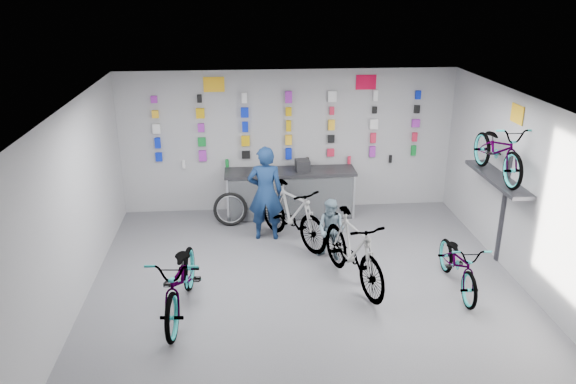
{
  "coord_description": "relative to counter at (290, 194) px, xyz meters",
  "views": [
    {
      "loc": [
        -0.99,
        -7.38,
        4.68
      ],
      "look_at": [
        -0.23,
        1.4,
        1.34
      ],
      "focal_mm": 35.0,
      "sensor_mm": 36.0,
      "label": 1
    }
  ],
  "objects": [
    {
      "name": "ceiling",
      "position": [
        0.0,
        -3.54,
        2.51
      ],
      "size": [
        8.0,
        8.0,
        0.0
      ],
      "primitive_type": "plane",
      "rotation": [
        3.14,
        0.0,
        0.0
      ],
      "color": "white",
      "rests_on": "wall_back"
    },
    {
      "name": "spare_wheel",
      "position": [
        -1.25,
        -0.37,
        -0.15
      ],
      "size": [
        0.69,
        0.23,
        0.69
      ],
      "rotation": [
        0.0,
        0.0,
        0.01
      ],
      "color": "black",
      "rests_on": "floor"
    },
    {
      "name": "bike_center",
      "position": [
        0.76,
        -2.92,
        0.12
      ],
      "size": [
        1.12,
        2.1,
        1.22
      ],
      "primitive_type": "imported",
      "rotation": [
        0.0,
        0.0,
        0.29
      ],
      "color": "gray",
      "rests_on": "floor"
    },
    {
      "name": "bike_right",
      "position": [
        2.41,
        -3.22,
        -0.03
      ],
      "size": [
        0.66,
        1.74,
        0.9
      ],
      "primitive_type": "imported",
      "rotation": [
        0.0,
        0.0,
        -0.04
      ],
      "color": "gray",
      "rests_on": "floor"
    },
    {
      "name": "sign_right",
      "position": [
        1.6,
        0.44,
        2.23
      ],
      "size": [
        0.42,
        0.02,
        0.3
      ],
      "primitive_type": "cube",
      "color": "red",
      "rests_on": "wall_back"
    },
    {
      "name": "bike_wall",
      "position": [
        3.25,
        -2.34,
        1.57
      ],
      "size": [
        0.63,
        1.8,
        0.95
      ],
      "primitive_type": "imported",
      "color": "gray",
      "rests_on": "wall_bracket"
    },
    {
      "name": "bike_left",
      "position": [
        -1.93,
        -3.56,
        0.06
      ],
      "size": [
        0.91,
        2.15,
        1.1
      ],
      "primitive_type": "imported",
      "rotation": [
        0.0,
        0.0,
        -0.09
      ],
      "color": "gray",
      "rests_on": "floor"
    },
    {
      "name": "wall_left",
      "position": [
        -3.5,
        -3.54,
        1.01
      ],
      "size": [
        0.0,
        8.0,
        8.0
      ],
      "primitive_type": "plane",
      "rotation": [
        1.57,
        0.0,
        1.57
      ],
      "color": "#AAAAAC",
      "rests_on": "floor"
    },
    {
      "name": "clerk",
      "position": [
        -0.56,
        -1.05,
        0.43
      ],
      "size": [
        0.7,
        0.49,
        1.84
      ],
      "primitive_type": "imported",
      "rotation": [
        0.0,
        0.0,
        3.06
      ],
      "color": "#10264D",
      "rests_on": "floor"
    },
    {
      "name": "customer",
      "position": [
        0.55,
        -2.02,
        0.07
      ],
      "size": [
        0.68,
        0.64,
        1.12
      ],
      "primitive_type": "imported",
      "rotation": [
        0.0,
        0.0,
        -0.53
      ],
      "color": "slate",
      "rests_on": "floor"
    },
    {
      "name": "wall_bracket",
      "position": [
        3.33,
        -2.34,
        0.98
      ],
      "size": [
        0.39,
        1.9,
        2.0
      ],
      "color": "#333338",
      "rests_on": "wall_right"
    },
    {
      "name": "wall_right",
      "position": [
        3.5,
        -3.54,
        1.01
      ],
      "size": [
        0.0,
        8.0,
        8.0
      ],
      "primitive_type": "plane",
      "rotation": [
        1.57,
        0.0,
        -1.57
      ],
      "color": "#AAAAAC",
      "rests_on": "floor"
    },
    {
      "name": "floor",
      "position": [
        0.0,
        -3.54,
        -0.49
      ],
      "size": [
        8.0,
        8.0,
        0.0
      ],
      "primitive_type": "plane",
      "color": "#4F4F54",
      "rests_on": "ground"
    },
    {
      "name": "wall_back",
      "position": [
        0.0,
        0.46,
        1.01
      ],
      "size": [
        7.0,
        0.0,
        7.0
      ],
      "primitive_type": "plane",
      "rotation": [
        1.57,
        0.0,
        0.0
      ],
      "color": "#AAAAAC",
      "rests_on": "floor"
    },
    {
      "name": "bike_service",
      "position": [
        -0.07,
        -1.3,
        0.1
      ],
      "size": [
        1.51,
        1.93,
        1.17
      ],
      "primitive_type": "imported",
      "rotation": [
        0.0,
        0.0,
        0.57
      ],
      "color": "gray",
      "rests_on": "floor"
    },
    {
      "name": "sign_left",
      "position": [
        -1.5,
        0.44,
        2.23
      ],
      "size": [
        0.42,
        0.02,
        0.3
      ],
      "primitive_type": "cube",
      "color": "yellow",
      "rests_on": "wall_back"
    },
    {
      "name": "merch_wall",
      "position": [
        -0.07,
        0.39,
        1.28
      ],
      "size": [
        5.56,
        0.08,
        1.57
      ],
      "color": "#0A24CA",
      "rests_on": "wall_back"
    },
    {
      "name": "counter",
      "position": [
        0.0,
        0.0,
        0.0
      ],
      "size": [
        2.7,
        0.66,
        1.0
      ],
      "color": "black",
      "rests_on": "floor"
    },
    {
      "name": "register",
      "position": [
        0.25,
        0.01,
        0.62
      ],
      "size": [
        0.3,
        0.32,
        0.22
      ],
      "primitive_type": "cube",
      "rotation": [
        0.0,
        0.0,
        0.08
      ],
      "color": "black",
      "rests_on": "counter"
    },
    {
      "name": "sign_side",
      "position": [
        3.48,
        -2.34,
        2.16
      ],
      "size": [
        0.02,
        0.4,
        0.3
      ],
      "primitive_type": "cube",
      "color": "yellow",
      "rests_on": "wall_right"
    }
  ]
}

